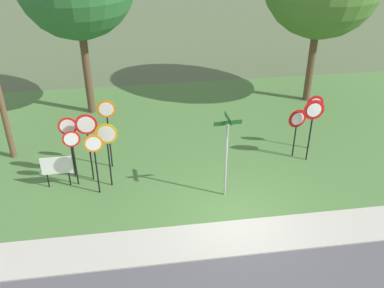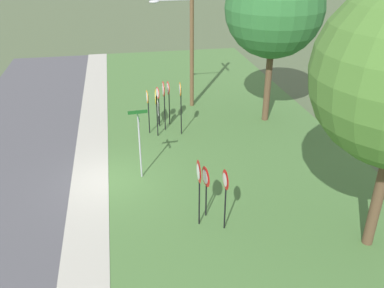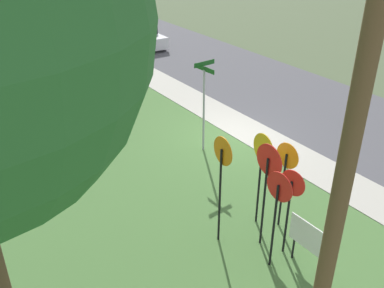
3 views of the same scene
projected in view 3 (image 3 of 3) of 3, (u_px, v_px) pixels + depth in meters
ground_plane at (234, 138)px, 15.90m from camera, size 160.00×160.00×0.00m
road_asphalt at (322, 109)px, 18.31m from camera, size 44.00×6.40×0.01m
sidewalk_strip at (250, 132)px, 16.29m from camera, size 44.00×1.60×0.06m
grass_median at (79, 191)px, 12.89m from camera, size 44.00×12.00×0.04m
stop_sign_near_left at (278, 201)px, 9.31m from camera, size 0.70×0.11×2.52m
stop_sign_near_right at (262, 159)px, 10.70m from camera, size 0.79×0.13×2.60m
stop_sign_far_left at (286, 168)px, 10.66m from camera, size 0.68×0.10×2.42m
stop_sign_far_center at (222, 168)px, 9.97m from camera, size 0.70×0.11×2.89m
stop_sign_far_right at (291, 195)px, 9.81m from camera, size 0.64×0.13×2.29m
stop_sign_center_tall at (268, 173)px, 9.89m from camera, size 0.79×0.09×2.77m
yield_sign_near_left at (79, 81)px, 15.93m from camera, size 0.73×0.10×2.44m
yield_sign_near_right at (102, 92)px, 15.68m from camera, size 0.77×0.14×2.12m
yield_sign_far_left at (105, 74)px, 15.97m from camera, size 0.84×0.10×2.67m
street_name_post at (204, 99)px, 14.21m from camera, size 0.96×0.82×3.17m
utility_pole at (357, 151)px, 5.20m from camera, size 2.10×2.54×8.83m
notice_board at (309, 239)px, 9.70m from camera, size 1.10×0.06×1.25m
parked_sedan_distant at (139, 35)px, 26.66m from camera, size 4.32×2.01×1.39m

